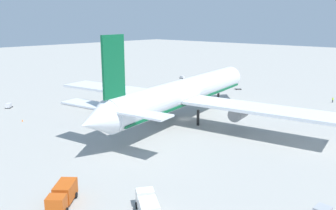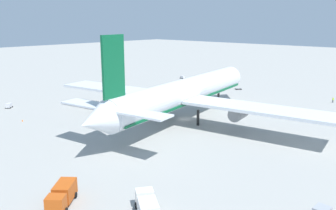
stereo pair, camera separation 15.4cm
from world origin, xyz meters
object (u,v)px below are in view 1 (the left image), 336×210
Objects in this scene: baggage_cart_2 at (238,89)px; traffic_cone_0 at (22,120)px; baggage_cart_0 at (9,105)px; ground_worker_0 at (333,100)px; service_truck_2 at (63,195)px; baggage_cart_1 at (182,77)px; traffic_cone_1 at (191,85)px; airliner at (182,94)px; service_truck_0 at (148,205)px.

traffic_cone_0 is (-76.13, 18.91, 0.01)m from baggage_cart_2.
ground_worker_0 is (73.13, -70.20, 0.11)m from baggage_cart_0.
baggage_cart_1 is (97.90, 59.49, -0.88)m from service_truck_2.
traffic_cone_1 is (-11.71, -14.19, -0.42)m from baggage_cart_1.
traffic_cone_1 is at bearing 27.72° from service_truck_2.
airliner reaches higher than baggage_cart_2.
ground_worker_0 is (87.00, 3.42, -0.55)m from service_truck_0.
traffic_cone_1 is at bearing 35.04° from service_truck_0.
service_truck_2 is 93.60m from ground_worker_0.
ground_worker_0 is at bearing -4.46° from service_truck_2.
baggage_cart_1 is at bearing 37.47° from service_truck_0.
traffic_cone_0 is 70.08m from traffic_cone_1.
baggage_cart_2 is at bearing -26.57° from baggage_cart_0.
airliner is at bearing -144.06° from traffic_cone_1.
service_truck_0 is 2.38× the size of baggage_cart_2.
baggage_cart_1 is 33.11m from baggage_cart_2.
service_truck_2 is at bearing -163.76° from baggage_cart_2.
service_truck_0 reaches higher than traffic_cone_1.
baggage_cart_0 reaches higher than traffic_cone_1.
airliner is 11.36× the size of service_truck_2.
service_truck_2 reaches higher than traffic_cone_0.
baggage_cart_2 is 4.78× the size of traffic_cone_1.
baggage_cart_1 is at bearing 31.29° from service_truck_2.
service_truck_0 is at bearing -99.83° from traffic_cone_0.
service_truck_0 is at bearing -59.46° from service_truck_2.
service_truck_0 is 97.56m from traffic_cone_1.
baggage_cart_1 is 82.93m from traffic_cone_0.
service_truck_2 is at bearing 120.54° from service_truck_0.
baggage_cart_0 is 17.62m from traffic_cone_0.
service_truck_2 is at bearing -109.38° from traffic_cone_0.
traffic_cone_1 is at bearing -0.40° from traffic_cone_0.
baggage_cart_0 is at bearing 177.48° from baggage_cart_1.
airliner is 12.36× the size of service_truck_0.
baggage_cart_1 is (91.58, 70.20, -0.75)m from service_truck_0.
traffic_cone_0 is (-28.89, 30.35, -6.96)m from airliner.
baggage_cart_1 is 5.55× the size of traffic_cone_1.
baggage_cart_0 is 101.37m from ground_worker_0.
baggage_cart_1 reaches higher than traffic_cone_1.
airliner is 42.48m from traffic_cone_0.
airliner is at bearing -46.42° from traffic_cone_0.
baggage_cart_0 is 1.46× the size of ground_worker_0.
airliner is at bearing 154.82° from ground_worker_0.
airliner reaches higher than traffic_cone_1.
airliner reaches higher than baggage_cart_1.
baggage_cart_2 is (47.25, 11.44, -6.97)m from airliner.
baggage_cart_0 is (-24.81, 47.48, -6.45)m from airliner.
traffic_cone_1 is (41.20, 29.87, -6.96)m from airliner.
airliner is at bearing -166.39° from baggage_cart_2.
ground_worker_0 is at bearing -88.19° from baggage_cart_2.
ground_worker_0 is (-4.58, -66.78, 0.20)m from baggage_cart_1.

